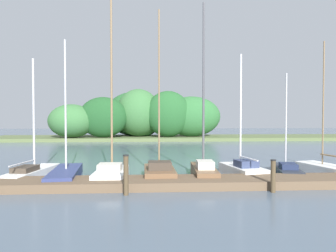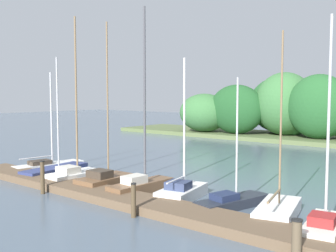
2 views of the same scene
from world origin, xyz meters
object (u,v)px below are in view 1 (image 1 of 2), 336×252
sailboat_0 (32,170)px  sailboat_5 (242,169)px  sailboat_6 (286,169)px  mooring_piling_2 (273,176)px  sailboat_1 (66,173)px  sailboat_2 (112,172)px  sailboat_4 (204,168)px  sailboat_7 (324,168)px  sailboat_3 (159,171)px  mooring_piling_1 (126,175)px

sailboat_0 → sailboat_5: sailboat_5 is taller
sailboat_6 → mooring_piling_2: 4.12m
sailboat_0 → sailboat_1: bearing=-103.8°
sailboat_0 → sailboat_1: size_ratio=0.89×
sailboat_2 → sailboat_4: (4.33, 0.42, 0.06)m
sailboat_6 → sailboat_7: (1.94, -0.08, 0.03)m
sailboat_2 → sailboat_4: sailboat_2 is taller
mooring_piling_2 → sailboat_3: bearing=149.1°
sailboat_0 → mooring_piling_1: bearing=-119.0°
sailboat_6 → sailboat_0: bearing=103.3°
sailboat_6 → mooring_piling_1: sailboat_6 is taller
sailboat_1 → sailboat_5: bearing=-94.5°
sailboat_6 → sailboat_7: sailboat_7 is taller
mooring_piling_1 → sailboat_0: bearing=142.8°
sailboat_6 → sailboat_7: 1.94m
sailboat_4 → mooring_piling_1: size_ratio=5.56×
sailboat_0 → sailboat_6: bearing=-82.4°
sailboat_5 → sailboat_4: bearing=90.4°
sailboat_1 → sailboat_3: size_ratio=0.83×
sailboat_4 → mooring_piling_2: size_ratio=6.58×
sailboat_0 → sailboat_6: sailboat_0 is taller
sailboat_4 → mooring_piling_2: 3.61m
sailboat_3 → sailboat_6: 6.57m
sailboat_0 → sailboat_1: sailboat_1 is taller
sailboat_6 → mooring_piling_2: (-2.16, -3.49, 0.37)m
mooring_piling_2 → sailboat_4: bearing=127.6°
sailboat_6 → sailboat_3: bearing=111.8°
sailboat_1 → sailboat_3: (4.38, -0.30, 0.09)m
sailboat_2 → mooring_piling_2: (6.53, -2.44, 0.22)m
sailboat_0 → sailboat_2: size_ratio=0.69×
sailboat_0 → sailboat_5: size_ratio=0.96×
sailboat_6 → sailboat_7: bearing=-78.3°
sailboat_0 → mooring_piling_2: sailboat_0 is taller
sailboat_1 → sailboat_5: (8.50, 0.38, 0.06)m
sailboat_2 → sailboat_7: bearing=-83.8°
sailboat_2 → sailboat_3: size_ratio=1.06×
sailboat_3 → sailboat_5: bearing=-82.2°
sailboat_3 → sailboat_5: 4.18m
sailboat_1 → sailboat_6: size_ratio=1.26×
sailboat_5 → sailboat_6: size_ratio=1.17×
sailboat_1 → sailboat_4: bearing=-97.3°
sailboat_0 → sailboat_2: sailboat_2 is taller
sailboat_4 → sailboat_3: bearing=99.9°
sailboat_1 → sailboat_0: bearing=61.0°
sailboat_4 → mooring_piling_1: 4.54m
sailboat_7 → sailboat_2: bearing=81.7°
sailboat_5 → mooring_piling_1: sailboat_5 is taller
sailboat_1 → sailboat_4: (6.52, -0.04, 0.18)m
sailboat_7 → sailboat_3: bearing=82.0°
sailboat_2 → sailboat_1: bearing=79.3°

